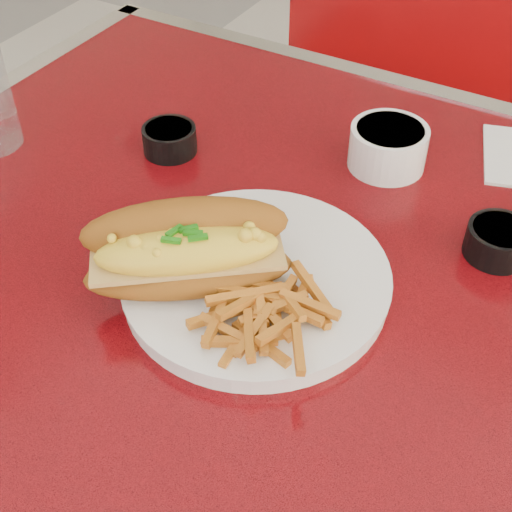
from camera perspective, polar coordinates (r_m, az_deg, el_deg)
The scene contains 9 objects.
diner_table at distance 0.79m, azimuth 8.88°, elevation -12.24°, with size 1.23×0.83×0.77m.
booth_bench_far at distance 1.59m, azimuth 19.26°, elevation 2.64°, with size 1.20×0.51×0.90m.
dinner_plate at distance 0.67m, azimuth 0.00°, elevation -1.89°, with size 0.32×0.32×0.02m.
mac_hoagie at distance 0.64m, azimuth -5.54°, elevation 0.50°, with size 0.20×0.19×0.08m.
fries_pile at distance 0.61m, azimuth 0.32°, elevation -4.58°, with size 0.10×0.09×0.03m, color orange, non-canonical shape.
fork at distance 0.65m, azimuth 2.69°, elevation -2.55°, with size 0.07×0.14×0.00m.
gravy_ramekin at distance 0.82m, azimuth 10.52°, elevation 8.65°, with size 0.10×0.10×0.05m.
sauce_cup_left at distance 0.84m, azimuth -6.93°, elevation 9.33°, with size 0.08×0.08×0.03m.
sauce_cup_right at distance 0.73m, azimuth 18.85°, elevation 1.22°, with size 0.07×0.07×0.03m.
Camera 1 is at (0.12, -0.45, 1.25)m, focal length 50.00 mm.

